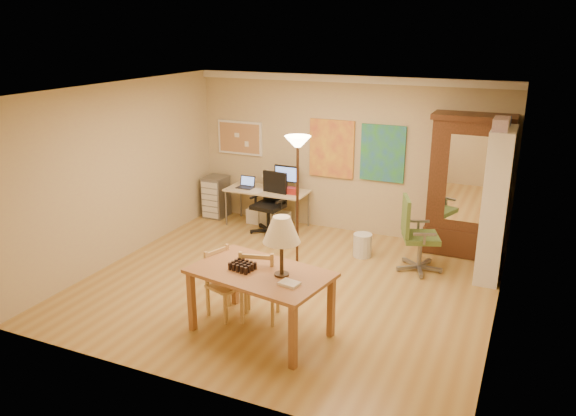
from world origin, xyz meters
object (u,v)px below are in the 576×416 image
at_px(office_chair_black, 269,217).
at_px(bookshelf, 495,205).
at_px(armoire, 467,195).
at_px(computer_desk, 269,204).
at_px(office_chair_green, 417,251).
at_px(dining_table, 268,261).

height_order(office_chair_black, bookshelf, bookshelf).
height_order(armoire, bookshelf, armoire).
distance_m(computer_desk, office_chair_black, 0.38).
relative_size(armoire, bookshelf, 1.03).
relative_size(computer_desk, office_chair_black, 1.40).
relative_size(office_chair_black, armoire, 0.48).
bearing_deg(computer_desk, office_chair_black, -63.95).
bearing_deg(armoire, office_chair_green, -118.51).
relative_size(dining_table, bookshelf, 0.80).
bearing_deg(office_chair_green, dining_table, -115.28).
bearing_deg(bookshelf, office_chair_black, 174.74).
bearing_deg(armoire, bookshelf, -57.90).
xyz_separation_m(office_chair_black, bookshelf, (3.69, -0.34, 0.79)).
distance_m(dining_table, armoire, 3.92).
relative_size(office_chair_green, armoire, 0.51).
height_order(dining_table, office_chair_black, dining_table).
xyz_separation_m(office_chair_black, armoire, (3.22, 0.41, 0.68)).
height_order(office_chair_black, armoire, armoire).
bearing_deg(office_chair_black, computer_desk, 116.05).
xyz_separation_m(computer_desk, bookshelf, (3.85, -0.67, 0.67)).
bearing_deg(office_chair_black, dining_table, -64.36).
distance_m(dining_table, computer_desk, 3.85).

